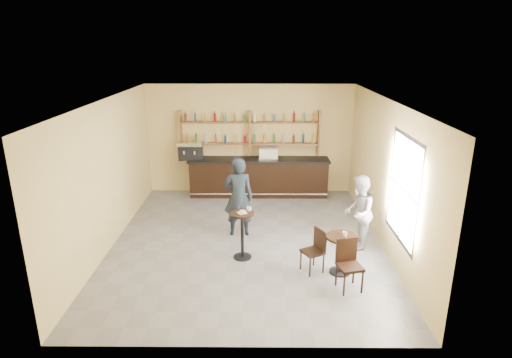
{
  "coord_description": "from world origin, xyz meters",
  "views": [
    {
      "loc": [
        0.27,
        -8.8,
        4.37
      ],
      "look_at": [
        0.2,
        0.8,
        1.25
      ],
      "focal_mm": 30.0,
      "sensor_mm": 36.0,
      "label": 1
    }
  ],
  "objects_px": {
    "pastry_case": "(268,153)",
    "bar_counter": "(259,177)",
    "cafe_table": "(341,254)",
    "espresso_machine": "(191,150)",
    "chair_south": "(350,266)",
    "man_main": "(238,197)",
    "chair_west": "(312,251)",
    "pedestal_table": "(242,235)",
    "patron_second": "(358,213)"
  },
  "relations": [
    {
      "from": "bar_counter",
      "to": "cafe_table",
      "type": "bearing_deg",
      "value": -70.18
    },
    {
      "from": "espresso_machine",
      "to": "cafe_table",
      "type": "relative_size",
      "value": 0.89
    },
    {
      "from": "man_main",
      "to": "patron_second",
      "type": "height_order",
      "value": "man_main"
    },
    {
      "from": "bar_counter",
      "to": "man_main",
      "type": "xyz_separation_m",
      "value": [
        -0.47,
        -2.72,
        0.38
      ]
    },
    {
      "from": "pastry_case",
      "to": "pedestal_table",
      "type": "relative_size",
      "value": 0.54
    },
    {
      "from": "chair_west",
      "to": "chair_south",
      "type": "height_order",
      "value": "chair_south"
    },
    {
      "from": "bar_counter",
      "to": "chair_south",
      "type": "relative_size",
      "value": 4.28
    },
    {
      "from": "espresso_machine",
      "to": "patron_second",
      "type": "bearing_deg",
      "value": -47.64
    },
    {
      "from": "cafe_table",
      "to": "chair_west",
      "type": "xyz_separation_m",
      "value": [
        -0.55,
        0.05,
        0.04
      ]
    },
    {
      "from": "espresso_machine",
      "to": "bar_counter",
      "type": "bearing_deg",
      "value": -8.3
    },
    {
      "from": "chair_south",
      "to": "patron_second",
      "type": "distance_m",
      "value": 1.79
    },
    {
      "from": "pastry_case",
      "to": "chair_south",
      "type": "height_order",
      "value": "pastry_case"
    },
    {
      "from": "man_main",
      "to": "chair_west",
      "type": "xyz_separation_m",
      "value": [
        1.53,
        -1.69,
        -0.5
      ]
    },
    {
      "from": "patron_second",
      "to": "pedestal_table",
      "type": "bearing_deg",
      "value": -60.29
    },
    {
      "from": "pastry_case",
      "to": "espresso_machine",
      "type": "bearing_deg",
      "value": -179.85
    },
    {
      "from": "chair_south",
      "to": "pastry_case",
      "type": "bearing_deg",
      "value": 91.35
    },
    {
      "from": "chair_south",
      "to": "cafe_table",
      "type": "bearing_deg",
      "value": 80.87
    },
    {
      "from": "bar_counter",
      "to": "pastry_case",
      "type": "xyz_separation_m",
      "value": [
        0.28,
        0.0,
        0.72
      ]
    },
    {
      "from": "pastry_case",
      "to": "chair_south",
      "type": "distance_m",
      "value": 5.31
    },
    {
      "from": "cafe_table",
      "to": "chair_west",
      "type": "relative_size",
      "value": 0.91
    },
    {
      "from": "pedestal_table",
      "to": "bar_counter",
      "type": "bearing_deg",
      "value": 85.03
    },
    {
      "from": "cafe_table",
      "to": "patron_second",
      "type": "height_order",
      "value": "patron_second"
    },
    {
      "from": "man_main",
      "to": "cafe_table",
      "type": "height_order",
      "value": "man_main"
    },
    {
      "from": "pedestal_table",
      "to": "cafe_table",
      "type": "xyz_separation_m",
      "value": [
        1.95,
        -0.6,
        -0.12
      ]
    },
    {
      "from": "man_main",
      "to": "pedestal_table",
      "type": "bearing_deg",
      "value": 92.88
    },
    {
      "from": "cafe_table",
      "to": "chair_south",
      "type": "height_order",
      "value": "chair_south"
    },
    {
      "from": "bar_counter",
      "to": "pastry_case",
      "type": "relative_size",
      "value": 7.45
    },
    {
      "from": "pedestal_table",
      "to": "cafe_table",
      "type": "bearing_deg",
      "value": -17.01
    },
    {
      "from": "espresso_machine",
      "to": "chair_west",
      "type": "xyz_separation_m",
      "value": [
        3.03,
        -4.42,
        -0.92
      ]
    },
    {
      "from": "bar_counter",
      "to": "patron_second",
      "type": "bearing_deg",
      "value": -57.45
    },
    {
      "from": "bar_counter",
      "to": "cafe_table",
      "type": "distance_m",
      "value": 4.75
    },
    {
      "from": "man_main",
      "to": "espresso_machine",
      "type": "bearing_deg",
      "value": -64.8
    },
    {
      "from": "pedestal_table",
      "to": "patron_second",
      "type": "xyz_separation_m",
      "value": [
        2.49,
        0.49,
        0.32
      ]
    },
    {
      "from": "pedestal_table",
      "to": "patron_second",
      "type": "relative_size",
      "value": 0.61
    },
    {
      "from": "man_main",
      "to": "cafe_table",
      "type": "relative_size",
      "value": 2.38
    },
    {
      "from": "pedestal_table",
      "to": "chair_west",
      "type": "height_order",
      "value": "pedestal_table"
    },
    {
      "from": "espresso_machine",
      "to": "man_main",
      "type": "relative_size",
      "value": 0.38
    },
    {
      "from": "cafe_table",
      "to": "espresso_machine",
      "type": "bearing_deg",
      "value": 128.68
    },
    {
      "from": "pastry_case",
      "to": "cafe_table",
      "type": "xyz_separation_m",
      "value": [
        1.33,
        -4.47,
        -0.87
      ]
    },
    {
      "from": "pastry_case",
      "to": "man_main",
      "type": "xyz_separation_m",
      "value": [
        -0.75,
        -2.72,
        -0.33
      ]
    },
    {
      "from": "espresso_machine",
      "to": "pedestal_table",
      "type": "xyz_separation_m",
      "value": [
        1.63,
        -3.87,
        -0.84
      ]
    },
    {
      "from": "cafe_table",
      "to": "chair_west",
      "type": "distance_m",
      "value": 0.55
    },
    {
      "from": "pastry_case",
      "to": "bar_counter",
      "type": "bearing_deg",
      "value": -179.85
    },
    {
      "from": "bar_counter",
      "to": "chair_south",
      "type": "distance_m",
      "value": 5.33
    },
    {
      "from": "bar_counter",
      "to": "man_main",
      "type": "relative_size",
      "value": 2.18
    },
    {
      "from": "cafe_table",
      "to": "patron_second",
      "type": "bearing_deg",
      "value": 63.25
    },
    {
      "from": "chair_south",
      "to": "patron_second",
      "type": "bearing_deg",
      "value": 59.66
    },
    {
      "from": "cafe_table",
      "to": "chair_south",
      "type": "xyz_separation_m",
      "value": [
        0.05,
        -0.6,
        0.08
      ]
    },
    {
      "from": "bar_counter",
      "to": "espresso_machine",
      "type": "height_order",
      "value": "espresso_machine"
    },
    {
      "from": "pastry_case",
      "to": "patron_second",
      "type": "height_order",
      "value": "patron_second"
    }
  ]
}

